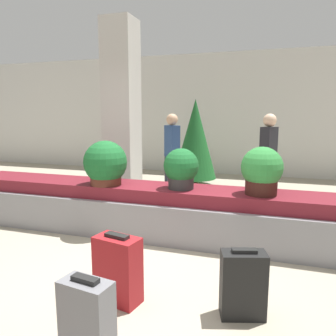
# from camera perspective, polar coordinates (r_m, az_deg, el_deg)

# --- Properties ---
(ground_plane) EXTENTS (18.00, 18.00, 0.00)m
(ground_plane) POSITION_cam_1_polar(r_m,az_deg,el_deg) (3.40, -7.04, -19.06)
(ground_plane) COLOR #9E937F
(back_wall) EXTENTS (18.00, 0.06, 3.20)m
(back_wall) POSITION_cam_1_polar(r_m,az_deg,el_deg) (8.96, 9.65, 9.18)
(back_wall) COLOR beige
(back_wall) RESTS_ON ground_plane
(carousel) EXTENTS (6.33, 0.79, 0.67)m
(carousel) POSITION_cam_1_polar(r_m,az_deg,el_deg) (4.39, -0.00, -7.76)
(carousel) COLOR gray
(carousel) RESTS_ON ground_plane
(pillar) EXTENTS (0.53, 0.53, 3.20)m
(pillar) POSITION_cam_1_polar(r_m,az_deg,el_deg) (5.85, -8.05, 9.16)
(pillar) COLOR beige
(pillar) RESTS_ON ground_plane
(suitcase_1) EXTENTS (0.39, 0.28, 0.57)m
(suitcase_1) POSITION_cam_1_polar(r_m,az_deg,el_deg) (2.83, 12.93, -19.14)
(suitcase_1) COLOR black
(suitcase_1) RESTS_ON ground_plane
(suitcase_2) EXTENTS (0.43, 0.29, 0.61)m
(suitcase_2) POSITION_cam_1_polar(r_m,az_deg,el_deg) (2.98, -8.74, -17.05)
(suitcase_2) COLOR maroon
(suitcase_2) RESTS_ON ground_plane
(suitcase_4) EXTENTS (0.34, 0.21, 0.67)m
(suitcase_4) POSITION_cam_1_polar(r_m,az_deg,el_deg) (2.27, -13.85, -25.69)
(suitcase_4) COLOR slate
(suitcase_4) RESTS_ON ground_plane
(potted_plant_0) EXTENTS (0.58, 0.58, 0.60)m
(potted_plant_0) POSITION_cam_1_polar(r_m,az_deg,el_deg) (4.47, -10.84, 0.66)
(potted_plant_0) COLOR #4C2319
(potted_plant_0) RESTS_ON carousel
(potted_plant_1) EXTENTS (0.49, 0.49, 0.57)m
(potted_plant_1) POSITION_cam_1_polar(r_m,az_deg,el_deg) (4.01, 16.02, -0.49)
(potted_plant_1) COLOR #381914
(potted_plant_1) RESTS_ON carousel
(potted_plant_2) EXTENTS (0.45, 0.45, 0.52)m
(potted_plant_2) POSITION_cam_1_polar(r_m,az_deg,el_deg) (4.16, 2.29, -0.10)
(potted_plant_2) COLOR #2D2D2D
(potted_plant_2) RESTS_ON carousel
(traveler_0) EXTENTS (0.36, 0.35, 1.62)m
(traveler_0) POSITION_cam_1_polar(r_m,az_deg,el_deg) (6.46, 0.71, 3.59)
(traveler_0) COLOR #282833
(traveler_0) RESTS_ON ground_plane
(traveler_1) EXTENTS (0.31, 0.37, 1.62)m
(traveler_1) POSITION_cam_1_polar(r_m,az_deg,el_deg) (5.96, 17.06, 2.69)
(traveler_1) COLOR #282833
(traveler_1) RESTS_ON ground_plane
(decorated_tree) EXTENTS (0.97, 0.97, 1.94)m
(decorated_tree) POSITION_cam_1_polar(r_m,az_deg,el_deg) (7.36, 4.74, 5.02)
(decorated_tree) COLOR #4C331E
(decorated_tree) RESTS_ON ground_plane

